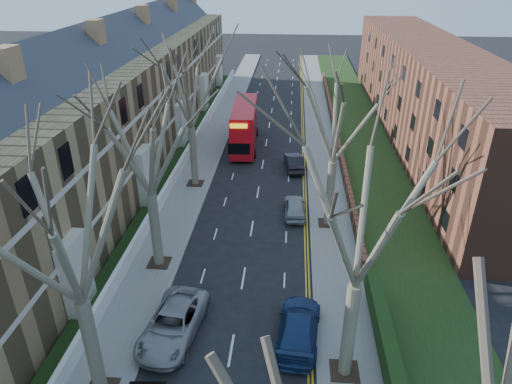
# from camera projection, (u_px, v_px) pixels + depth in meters

# --- Properties ---
(pavement_left) EXTENTS (3.00, 102.00, 0.12)m
(pavement_left) POSITION_uv_depth(u_px,v_px,m) (212.00, 140.00, 50.58)
(pavement_left) COLOR slate
(pavement_left) RESTS_ON ground
(pavement_right) EXTENTS (3.00, 102.00, 0.12)m
(pavement_right) POSITION_uv_depth(u_px,v_px,m) (321.00, 144.00, 49.72)
(pavement_right) COLOR slate
(pavement_right) RESTS_ON ground
(terrace_left) EXTENTS (9.70, 78.00, 13.60)m
(terrace_left) POSITION_uv_depth(u_px,v_px,m) (112.00, 113.00, 41.54)
(terrace_left) COLOR olive
(terrace_left) RESTS_ON ground
(flats_right) EXTENTS (13.97, 54.00, 10.00)m
(flats_right) POSITION_uv_depth(u_px,v_px,m) (427.00, 92.00, 50.19)
(flats_right) COLOR brown
(flats_right) RESTS_ON ground
(front_wall_left) EXTENTS (0.30, 78.00, 1.00)m
(front_wall_left) POSITION_uv_depth(u_px,v_px,m) (181.00, 164.00, 43.35)
(front_wall_left) COLOR white
(front_wall_left) RESTS_ON ground
(grass_verge_right) EXTENTS (6.00, 102.00, 0.06)m
(grass_verge_right) POSITION_uv_depth(u_px,v_px,m) (363.00, 144.00, 49.35)
(grass_verge_right) COLOR black
(grass_verge_right) RESTS_ON ground
(tree_left_mid) EXTENTS (10.50, 10.50, 14.71)m
(tree_left_mid) POSITION_uv_depth(u_px,v_px,m) (63.00, 215.00, 16.96)
(tree_left_mid) COLOR brown
(tree_left_mid) RESTS_ON ground
(tree_left_far) EXTENTS (10.15, 10.15, 14.22)m
(tree_left_far) POSITION_uv_depth(u_px,v_px,m) (144.00, 132.00, 25.97)
(tree_left_far) COLOR brown
(tree_left_far) RESTS_ON ground
(tree_left_dist) EXTENTS (10.50, 10.50, 14.71)m
(tree_left_dist) POSITION_uv_depth(u_px,v_px,m) (188.00, 78.00, 36.47)
(tree_left_dist) COLOR brown
(tree_left_dist) RESTS_ON ground
(tree_right_mid) EXTENTS (10.50, 10.50, 14.71)m
(tree_right_mid) POSITION_uv_depth(u_px,v_px,m) (366.00, 201.00, 17.91)
(tree_right_mid) COLOR brown
(tree_right_mid) RESTS_ON ground
(tree_right_far) EXTENTS (10.15, 10.15, 14.22)m
(tree_right_far) POSITION_uv_depth(u_px,v_px,m) (337.00, 106.00, 30.47)
(tree_right_far) COLOR brown
(tree_right_far) RESTS_ON ground
(double_decker_bus) EXTENTS (2.99, 10.49, 4.37)m
(double_decker_bus) POSITION_uv_depth(u_px,v_px,m) (244.00, 127.00, 48.37)
(double_decker_bus) COLOR red
(double_decker_bus) RESTS_ON ground
(car_left_far) EXTENTS (3.31, 5.95, 1.57)m
(car_left_far) POSITION_uv_depth(u_px,v_px,m) (173.00, 324.00, 24.17)
(car_left_far) COLOR gray
(car_left_far) RESTS_ON ground
(car_right_near) EXTENTS (2.62, 5.49, 1.55)m
(car_right_near) POSITION_uv_depth(u_px,v_px,m) (299.00, 327.00, 23.98)
(car_right_near) COLOR navy
(car_right_near) RESTS_ON ground
(car_right_mid) EXTENTS (1.80, 4.13, 1.38)m
(car_right_mid) POSITION_uv_depth(u_px,v_px,m) (295.00, 207.00, 35.75)
(car_right_mid) COLOR gray
(car_right_mid) RESTS_ON ground
(car_right_far) EXTENTS (2.10, 4.53, 1.44)m
(car_right_far) POSITION_uv_depth(u_px,v_px,m) (294.00, 162.00, 43.58)
(car_right_far) COLOR black
(car_right_far) RESTS_ON ground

